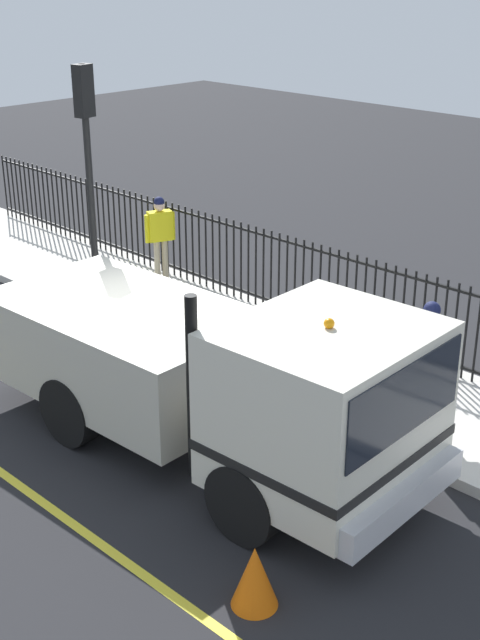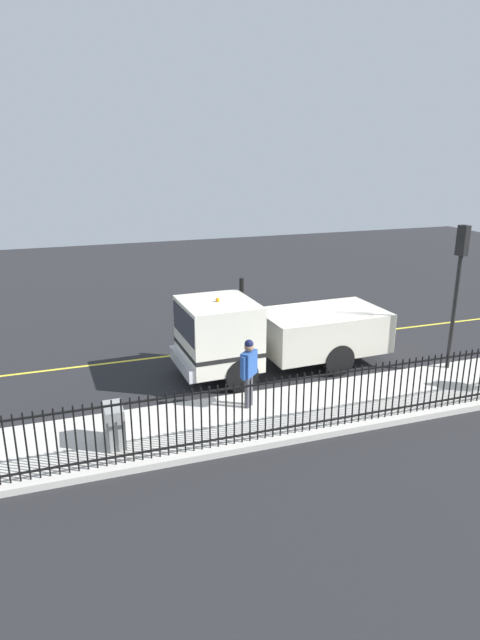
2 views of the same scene
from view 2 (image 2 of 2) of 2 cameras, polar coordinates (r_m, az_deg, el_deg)
ground_plane at (r=17.23m, az=8.92°, el=-4.60°), size 50.07×50.07×0.00m
sidewalk_slab at (r=15.00m, az=13.89°, el=-8.08°), size 2.67×22.76×0.15m
lane_marking at (r=19.11m, az=5.84°, el=-2.21°), size 0.12×20.48×0.01m
work_truck at (r=16.08m, az=2.86°, el=-1.18°), size 2.54×6.58×2.72m
worker_standing at (r=13.57m, az=0.94°, el=-4.88°), size 0.52×0.53×1.81m
iron_fence at (r=13.85m, az=16.57°, el=-6.80°), size 0.04×19.38×1.48m
traffic_light_near at (r=16.69m, az=22.12°, el=4.98°), size 0.33×0.26×4.27m
utility_cabinet at (r=12.49m, az=-13.10°, el=-10.74°), size 0.72×0.40×0.92m
traffic_cone at (r=17.31m, az=-5.68°, el=-3.13°), size 0.48×0.48×0.69m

